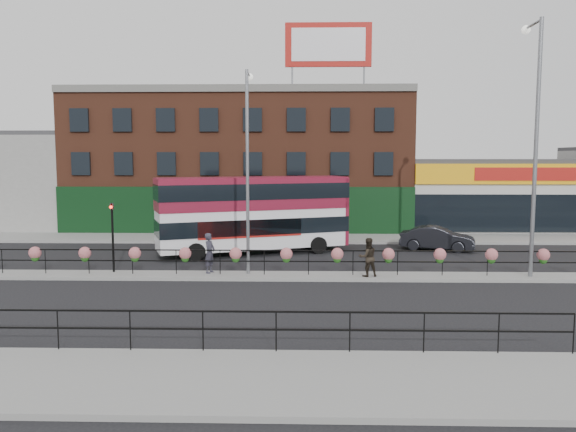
{
  "coord_description": "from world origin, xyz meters",
  "views": [
    {
      "loc": [
        0.69,
        -24.92,
        5.4
      ],
      "look_at": [
        0.0,
        3.0,
        2.5
      ],
      "focal_mm": 35.0,
      "sensor_mm": 36.0,
      "label": 1
    }
  ],
  "objects_px": {
    "pedestrian_a": "(210,253)",
    "lamp_column_east": "(534,125)",
    "double_decker_bus": "(254,207)",
    "car": "(437,238)",
    "pedestrian_b": "(368,257)",
    "lamp_column_west": "(248,154)"
  },
  "relations": [
    {
      "from": "double_decker_bus",
      "to": "car",
      "type": "xyz_separation_m",
      "value": [
        10.63,
        1.51,
        -1.96
      ]
    },
    {
      "from": "car",
      "to": "lamp_column_east",
      "type": "distance_m",
      "value": 10.08
    },
    {
      "from": "pedestrian_a",
      "to": "lamp_column_east",
      "type": "distance_m",
      "value": 15.49
    },
    {
      "from": "car",
      "to": "lamp_column_west",
      "type": "xyz_separation_m",
      "value": [
        -10.39,
        -7.45,
        4.87
      ]
    },
    {
      "from": "car",
      "to": "double_decker_bus",
      "type": "bearing_deg",
      "value": 115.99
    },
    {
      "from": "double_decker_bus",
      "to": "pedestrian_b",
      "type": "xyz_separation_m",
      "value": [
        5.62,
        -6.65,
        -1.65
      ]
    },
    {
      "from": "lamp_column_west",
      "to": "pedestrian_b",
      "type": "bearing_deg",
      "value": -7.49
    },
    {
      "from": "double_decker_bus",
      "to": "pedestrian_a",
      "type": "distance_m",
      "value": 6.43
    },
    {
      "from": "pedestrian_a",
      "to": "car",
      "type": "bearing_deg",
      "value": -40.74
    },
    {
      "from": "lamp_column_west",
      "to": "lamp_column_east",
      "type": "distance_m",
      "value": 12.67
    },
    {
      "from": "pedestrian_b",
      "to": "lamp_column_east",
      "type": "bearing_deg",
      "value": 169.86
    },
    {
      "from": "pedestrian_b",
      "to": "double_decker_bus",
      "type": "bearing_deg",
      "value": -63.47
    },
    {
      "from": "car",
      "to": "lamp_column_west",
      "type": "bearing_deg",
      "value": 143.59
    },
    {
      "from": "car",
      "to": "lamp_column_east",
      "type": "relative_size",
      "value": 0.4
    },
    {
      "from": "car",
      "to": "lamp_column_east",
      "type": "xyz_separation_m",
      "value": [
        2.22,
        -7.71,
        6.11
      ]
    },
    {
      "from": "lamp_column_west",
      "to": "pedestrian_a",
      "type": "bearing_deg",
      "value": -176.84
    },
    {
      "from": "double_decker_bus",
      "to": "pedestrian_b",
      "type": "relative_size",
      "value": 6.31
    },
    {
      "from": "lamp_column_east",
      "to": "double_decker_bus",
      "type": "bearing_deg",
      "value": 154.24
    },
    {
      "from": "pedestrian_b",
      "to": "lamp_column_west",
      "type": "xyz_separation_m",
      "value": [
        -5.37,
        0.71,
        4.56
      ]
    },
    {
      "from": "pedestrian_a",
      "to": "pedestrian_b",
      "type": "relative_size",
      "value": 1.06
    },
    {
      "from": "double_decker_bus",
      "to": "pedestrian_b",
      "type": "height_order",
      "value": "double_decker_bus"
    },
    {
      "from": "double_decker_bus",
      "to": "lamp_column_east",
      "type": "xyz_separation_m",
      "value": [
        12.85,
        -6.2,
        4.15
      ]
    }
  ]
}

